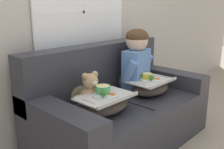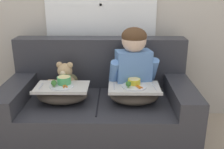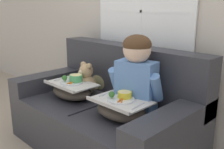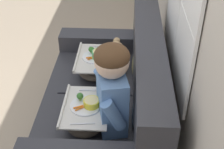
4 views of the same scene
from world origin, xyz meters
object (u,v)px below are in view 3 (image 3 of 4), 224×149
Objects in this scene: teddy_bear at (86,81)px; lap_tray_teddy at (72,90)px; throw_pillow_behind_child at (150,90)px; throw_pillow_behind_teddy at (101,76)px; lap_tray_child at (121,108)px; child_figure at (136,71)px; couch at (107,114)px.

lap_tray_teddy is (0.00, -0.18, -0.05)m from teddy_bear.
teddy_bear reaches higher than throw_pillow_behind_child.
throw_pillow_behind_child is 0.93× the size of teddy_bear.
throw_pillow_behind_teddy reaches higher than lap_tray_child.
couch is at bearing -174.63° from child_figure.
lap_tray_teddy is (-0.66, -0.19, -0.28)m from child_figure.
couch reaches higher than lap_tray_teddy.
throw_pillow_behind_teddy is at bearing 149.64° from lap_tray_child.
throw_pillow_behind_teddy is 0.69× the size of lap_tray_child.
throw_pillow_behind_child reaches higher than throw_pillow_behind_teddy.
lap_tray_child is at bearing -0.07° from lap_tray_teddy.
lap_tray_child is 0.66m from lap_tray_teddy.
throw_pillow_behind_teddy is at bearing 90.05° from lap_tray_teddy.
lap_tray_child is at bearing -15.52° from teddy_bear.
throw_pillow_behind_child is 0.69m from teddy_bear.
couch is 4.90× the size of teddy_bear.
child_figure reaches higher than throw_pillow_behind_child.
child_figure is at bearing -89.93° from throw_pillow_behind_child.
throw_pillow_behind_teddy is 0.49× the size of child_figure.
throw_pillow_behind_child is at bearing 34.96° from couch.
couch reaches higher than lap_tray_child.
lap_tray_child is at bearing -90.04° from throw_pillow_behind_child.
teddy_bear is at bearing -162.91° from throw_pillow_behind_child.
child_figure reaches higher than lap_tray_child.
couch reaches higher than teddy_bear.
child_figure is (0.00, -0.20, 0.21)m from throw_pillow_behind_child.
throw_pillow_behind_teddy is at bearing 145.04° from couch.
lap_tray_teddy is at bearing -149.69° from throw_pillow_behind_child.
throw_pillow_behind_child reaches higher than lap_tray_teddy.
throw_pillow_behind_child is 0.71× the size of lap_tray_child.
throw_pillow_behind_child is (0.33, 0.23, 0.27)m from couch.
couch is at bearing -34.96° from throw_pillow_behind_teddy.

